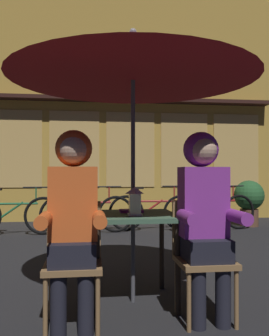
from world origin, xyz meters
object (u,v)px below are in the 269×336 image
Objects in this scene: bicycle_second at (13,215)px; bicycle_fourth at (153,212)px; patio_umbrella at (133,58)px; lantern at (135,200)px; chair_left at (73,255)px; bicycle_fifth at (215,212)px; potted_plant at (249,199)px; cafe_table at (133,226)px; person_left_hooded at (73,207)px; bicycle_third at (87,214)px; chair_right at (202,252)px; book at (132,211)px; person_right_hooded at (204,205)px.

bicycle_second is 1.00× the size of bicycle_fourth.
bicycle_fourth is at bearing 77.02° from patio_umbrella.
lantern is 3.91m from bicycle_second.
chair_left is 0.52× the size of bicycle_second.
bicycle_fifth is 1.81× the size of potted_plant.
cafe_table is 0.67m from person_left_hooded.
bicycle_third is at bearing -172.35° from potted_plant.
chair_left is at bearing 180.00° from chair_right.
patio_umbrella is 1.20m from lantern.
bicycle_third is 1.83× the size of potted_plant.
cafe_table is 0.62m from chair_left.
cafe_table is at bearing -119.58° from bicycle_fifth.
chair_right is at bearing -60.22° from bicycle_second.
patio_umbrella reaches higher than chair_left.
potted_plant is (2.84, 3.89, -0.09)m from cafe_table.
bicycle_second is at bearing 116.23° from cafe_table.
book is at bearing 48.20° from person_left_hooded.
patio_umbrella is at bearing 142.45° from chair_right.
patio_umbrella is at bearing -126.18° from potted_plant.
bicycle_third is (0.08, 3.82, -0.14)m from chair_left.
patio_umbrella reaches higher than bicycle_fourth.
patio_umbrella is 1.37m from person_right_hooded.
book is at bearing 131.62° from person_right_hooded.
person_left_hooded reaches higher than bicycle_second.
bicycle_third is at bearing -173.91° from bicycle_fourth.
potted_plant is (3.32, 4.31, -0.30)m from person_left_hooded.
person_left_hooded is 7.00× the size of book.
bicycle_fifth is at bearing 57.46° from chair_left.
patio_umbrella is at bearing 37.55° from chair_left.
bicycle_fourth is (0.83, 3.70, -0.51)m from lantern.
book is at bearing 89.22° from cafe_table.
chair_right is 4.35× the size of book.
lantern is 3.63m from bicycle_third.
cafe_table is 3.79m from bicycle_second.
chair_right reaches higher than bicycle_fourth.
bicycle_third is at bearing 88.78° from person_left_hooded.
person_right_hooded reaches higher than bicycle_fourth.
bicycle_third is (-0.40, 3.45, -1.71)m from patio_umbrella.
chair_right is at bearing -77.07° from bicycle_third.
lantern is at bearing -102.61° from bicycle_fourth.
person_right_hooded is 0.83× the size of bicycle_fourth.
person_left_hooded is at bearing -122.16° from bicycle_fifth.
cafe_table is 4.82m from potted_plant.
lantern is (-0.00, -0.12, 0.22)m from cafe_table.
potted_plant is at bearing 6.33° from bicycle_second.
bicycle_third reaches higher than cafe_table.
chair_left is 0.62× the size of person_right_hooded.
cafe_table is at bearing -91.74° from book.
patio_umbrella reaches higher than person_left_hooded.
cafe_table is 3.70× the size of book.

